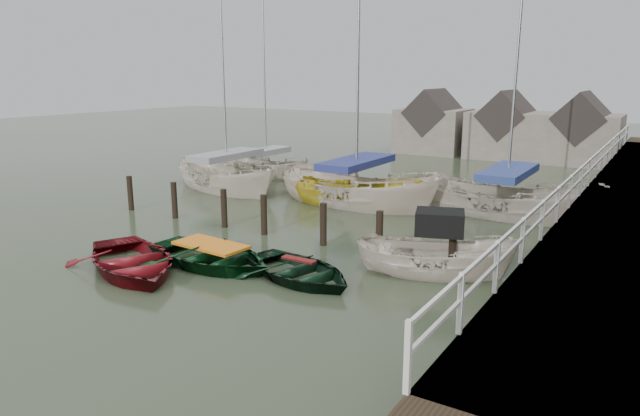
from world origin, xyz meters
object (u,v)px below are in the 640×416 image
Objects in this scene: sailboat_b at (356,202)px; sailboat_c at (356,204)px; motorboat at (435,271)px; sailboat_e at (267,175)px; sailboat_d at (505,213)px; rowboat_green at (212,266)px; rowboat_red at (133,272)px; rowboat_dkgreen at (299,279)px; sailboat_a at (228,188)px.

sailboat_b is 1.03× the size of sailboat_c.
motorboat is 0.43× the size of sailboat_c.
motorboat is at bearing -121.75° from sailboat_e.
sailboat_b is at bearing 109.05° from sailboat_d.
sailboat_d reaches higher than sailboat_c.
sailboat_c is at bearing 5.14° from rowboat_green.
sailboat_c is 8.14m from sailboat_e.
motorboat reaches higher than rowboat_red.
sailboat_e reaches higher than rowboat_dkgreen.
rowboat_dkgreen is at bearing 109.02° from motorboat.
rowboat_green is 6.38m from motorboat.
rowboat_green is 14.80m from sailboat_e.
sailboat_a is at bearing 100.48° from sailboat_b.
sailboat_b is 8.08m from sailboat_e.
rowboat_dkgreen is 0.79× the size of motorboat.
sailboat_c is at bearing -155.24° from sailboat_b.
rowboat_dkgreen is 0.34× the size of sailboat_c.
rowboat_green reaches higher than rowboat_dkgreen.
rowboat_red is at bearing 130.74° from rowboat_dkgreen.
sailboat_b is 0.10m from sailboat_c.
sailboat_e reaches higher than rowboat_green.
rowboat_dkgreen is 9.34m from sailboat_c.
rowboat_green is 1.15× the size of rowboat_dkgreen.
sailboat_e is at bearing 87.19° from sailboat_d.
sailboat_a is 1.10× the size of sailboat_b.
sailboat_b is (-3.08, 8.91, 0.06)m from rowboat_dkgreen.
rowboat_red reaches higher than rowboat_green.
sailboat_d reaches higher than rowboat_dkgreen.
motorboat is at bearing -36.05° from rowboat_dkgreen.
rowboat_red is 10.98m from sailboat_b.
motorboat is 8.93m from sailboat_b.
sailboat_c reaches higher than rowboat_green.
sailboat_b is at bearing -69.01° from sailboat_a.
sailboat_c reaches higher than sailboat_e.
sailboat_b reaches higher than rowboat_red.
sailboat_e reaches higher than motorboat.
rowboat_green is (1.51, 1.59, 0.00)m from rowboat_red.
rowboat_red is 10.90m from sailboat_c.
rowboat_green is 0.32× the size of sailboat_d.
rowboat_red is at bearing 155.40° from sailboat_d.
rowboat_red is 1.05× the size of rowboat_green.
motorboat is (7.26, 4.34, 0.09)m from rowboat_red.
rowboat_red is 8.46m from motorboat.
rowboat_red is 4.73m from rowboat_dkgreen.
motorboat is at bearing -131.77° from sailboat_b.
rowboat_dkgreen is at bearing -78.10° from rowboat_green.
sailboat_a is (-7.01, 8.75, 0.06)m from rowboat_green.
rowboat_green is 0.39× the size of sailboat_c.
sailboat_e is at bearing 34.62° from rowboat_green.
rowboat_dkgreen is at bearing -171.69° from sailboat_c.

